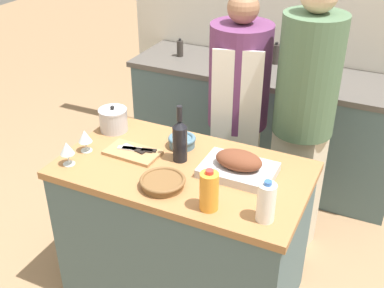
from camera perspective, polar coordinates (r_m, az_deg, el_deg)
The scene contains 21 objects.
ground_plane at distance 3.02m, azimuth -0.92°, elevation -16.66°, with size 12.00×12.00×0.00m, color #9E7A56.
kitchen_island at distance 2.72m, azimuth -0.99°, elevation -10.40°, with size 1.29×0.72×0.86m.
back_counter at distance 3.80m, azimuth 8.41°, elevation 2.37°, with size 2.07×0.60×0.89m.
back_wall at distance 3.83m, azimuth 11.05°, elevation 15.63°, with size 2.57×0.10×2.55m.
roasting_pan at distance 2.39m, azimuth 5.53°, elevation -2.59°, with size 0.37×0.25×0.13m.
wicker_basket at distance 2.31m, azimuth -3.50°, elevation -4.53°, with size 0.22×0.22×0.05m.
cutting_board at distance 2.59m, azimuth -7.02°, elevation -0.99°, with size 0.30×0.17×0.02m.
stock_pot at distance 2.81m, azimuth -9.30°, elevation 2.86°, with size 0.16×0.16×0.16m.
mixing_bowl at distance 2.62m, azimuth -1.19°, elevation 0.36°, with size 0.15×0.15×0.06m.
juice_jug at distance 2.13m, azimuth 2.04°, elevation -5.58°, with size 0.09×0.09×0.20m.
milk_jug at distance 2.09m, azimuth 8.78°, elevation -6.82°, with size 0.08×0.08×0.20m.
wine_bottle_green at distance 2.46m, azimuth -1.44°, elevation 0.55°, with size 0.08×0.08×0.31m.
wine_glass_left at distance 2.62m, azimuth -12.59°, elevation 0.85°, with size 0.07×0.07×0.12m.
wine_glass_right at distance 2.52m, azimuth -14.61°, elevation -0.56°, with size 0.07×0.07×0.13m.
knife_chef at distance 2.59m, azimuth -6.37°, elevation -0.62°, with size 0.21×0.08×0.01m.
knife_paring at distance 2.59m, azimuth -6.83°, elevation -0.61°, with size 0.15×0.06×0.01m.
knife_bread at distance 2.58m, azimuth -6.36°, elevation -0.67°, with size 0.17×0.06×0.01m.
condiment_bottle_tall at distance 3.74m, azimuth 9.91°, elevation 10.47°, with size 0.06×0.06×0.17m.
condiment_bottle_short at distance 3.84m, azimuth -1.43°, elevation 11.26°, with size 0.05×0.05×0.14m.
person_cook_aproned at distance 3.05m, azimuth 5.47°, elevation 4.29°, with size 0.38×0.41×1.60m.
person_cook_guest at distance 2.88m, azimuth 13.15°, elevation 3.77°, with size 0.35×0.35×1.73m.
Camera 1 is at (0.93, -1.85, 2.20)m, focal length 45.00 mm.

